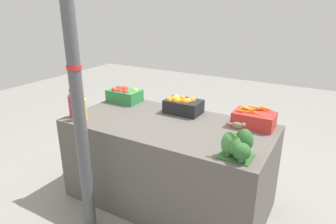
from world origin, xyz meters
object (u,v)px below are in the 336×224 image
at_px(carrot_crate, 254,118).
at_px(juice_bottle_golden, 82,108).
at_px(broccoli_pile, 238,145).
at_px(sparrow_bird, 238,125).
at_px(support_pole, 75,74).
at_px(orange_crate, 182,105).
at_px(juice_bottle_ruby, 72,105).
at_px(apple_crate, 124,94).

distance_m(carrot_crate, juice_bottle_golden, 1.49).
relative_size(broccoli_pile, sparrow_bird, 1.62).
bearing_deg(sparrow_bird, juice_bottle_golden, -179.10).
bearing_deg(support_pole, sparrow_bird, 18.06).
bearing_deg(orange_crate, juice_bottle_ruby, -143.34).
relative_size(juice_bottle_ruby, juice_bottle_golden, 1.02).
distance_m(juice_bottle_ruby, juice_bottle_golden, 0.12).
bearing_deg(broccoli_pile, carrot_crate, 94.70).
relative_size(orange_crate, sparrow_bird, 2.48).
height_order(carrot_crate, juice_bottle_golden, juice_bottle_golden).
bearing_deg(apple_crate, sparrow_bird, -22.50).
distance_m(carrot_crate, sparrow_bird, 0.61).
relative_size(support_pole, orange_crate, 7.76).
bearing_deg(support_pole, apple_crate, 109.03).
height_order(orange_crate, juice_bottle_golden, juice_bottle_golden).
bearing_deg(carrot_crate, sparrow_bird, -86.60).
bearing_deg(juice_bottle_golden, sparrow_bird, 0.84).
height_order(juice_bottle_ruby, juice_bottle_golden, juice_bottle_ruby).
distance_m(apple_crate, juice_bottle_golden, 0.60).
bearing_deg(orange_crate, juice_bottle_golden, -138.72).
bearing_deg(juice_bottle_golden, broccoli_pile, 0.61).
xyz_separation_m(orange_crate, carrot_crate, (0.67, 0.00, -0.01)).
bearing_deg(sparrow_bird, broccoli_pile, -21.12).
relative_size(support_pole, apple_crate, 7.76).
bearing_deg(juice_bottle_golden, apple_crate, 90.26).
xyz_separation_m(apple_crate, orange_crate, (0.69, 0.00, 0.00)).
height_order(support_pole, orange_crate, support_pole).
distance_m(apple_crate, sparrow_bird, 1.52).
bearing_deg(orange_crate, carrot_crate, 0.29).
bearing_deg(support_pole, orange_crate, 68.50).
bearing_deg(broccoli_pile, orange_crate, 140.95).
relative_size(apple_crate, carrot_crate, 1.00).
xyz_separation_m(apple_crate, carrot_crate, (1.36, 0.01, -0.01)).
bearing_deg(support_pole, juice_bottle_golden, 133.87).
bearing_deg(carrot_crate, broccoli_pile, -85.30).
distance_m(support_pole, carrot_crate, 1.47).
bearing_deg(juice_bottle_golden, orange_crate, 41.28).
xyz_separation_m(apple_crate, juice_bottle_ruby, (-0.12, -0.60, 0.04)).
relative_size(support_pole, sparrow_bird, 19.22).
relative_size(apple_crate, broccoli_pile, 1.52).
xyz_separation_m(orange_crate, juice_bottle_golden, (-0.68, -0.60, 0.03)).
bearing_deg(juice_bottle_golden, support_pole, -46.13).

